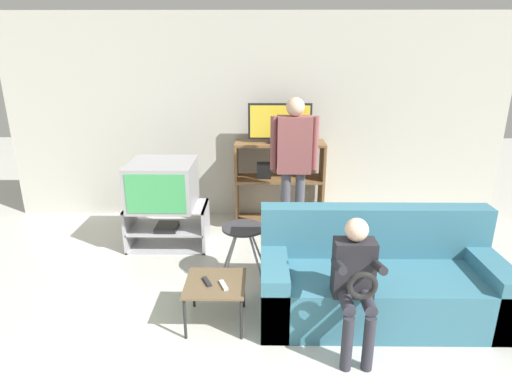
% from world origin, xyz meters
% --- Properties ---
extents(wall_back, '(6.40, 0.06, 2.60)m').
position_xyz_m(wall_back, '(0.00, 3.82, 1.30)').
color(wall_back, beige).
rests_on(wall_back, ground_plane).
extents(tv_stand, '(0.90, 0.50, 0.49)m').
position_xyz_m(tv_stand, '(-0.99, 2.79, 0.24)').
color(tv_stand, '#A8A8AD').
rests_on(tv_stand, ground_plane).
extents(television_main, '(0.70, 0.68, 0.50)m').
position_xyz_m(television_main, '(-1.02, 2.80, 0.74)').
color(television_main, '#9E9EA3').
rests_on(television_main, tv_stand).
extents(media_shelf, '(1.12, 0.40, 1.06)m').
position_xyz_m(media_shelf, '(0.30, 3.55, 0.54)').
color(media_shelf, brown).
rests_on(media_shelf, ground_plane).
extents(television_flat, '(0.78, 0.20, 0.48)m').
position_xyz_m(television_flat, '(0.30, 3.53, 1.29)').
color(television_flat, black).
rests_on(television_flat, media_shelf).
extents(folding_stool, '(0.45, 0.45, 0.57)m').
position_xyz_m(folding_stool, '(-0.10, 2.04, 0.48)').
color(folding_stool, '#99999E').
rests_on(folding_stool, ground_plane).
extents(snack_table, '(0.49, 0.49, 0.37)m').
position_xyz_m(snack_table, '(-0.30, 1.35, 0.33)').
color(snack_table, brown).
rests_on(snack_table, ground_plane).
extents(remote_control_black, '(0.09, 0.15, 0.02)m').
position_xyz_m(remote_control_black, '(-0.37, 1.34, 0.38)').
color(remote_control_black, '#232328').
rests_on(remote_control_black, snack_table).
extents(remote_control_white, '(0.09, 0.15, 0.02)m').
position_xyz_m(remote_control_white, '(-0.23, 1.29, 0.38)').
color(remote_control_white, silver).
rests_on(remote_control_white, snack_table).
extents(couch, '(1.99, 0.82, 0.88)m').
position_xyz_m(couch, '(1.07, 1.51, 0.30)').
color(couch, teal).
rests_on(couch, ground_plane).
extents(person_standing_adult, '(0.53, 0.20, 1.68)m').
position_xyz_m(person_standing_adult, '(0.44, 2.96, 1.02)').
color(person_standing_adult, '#4C4C56').
rests_on(person_standing_adult, ground_plane).
extents(person_seated_child, '(0.33, 0.43, 1.04)m').
position_xyz_m(person_seated_child, '(0.75, 1.03, 0.61)').
color(person_seated_child, '#2D2D38').
rests_on(person_seated_child, ground_plane).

